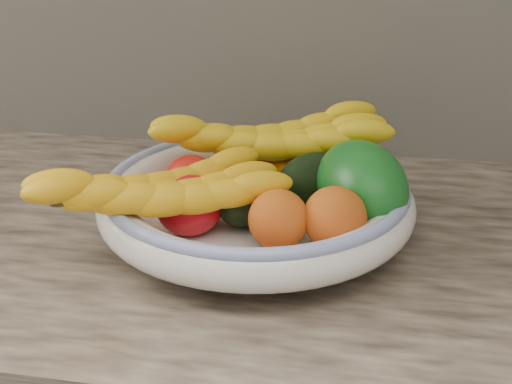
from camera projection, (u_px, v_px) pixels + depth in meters
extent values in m
cube|color=tan|center=(259.00, 242.00, 0.93)|extent=(2.44, 0.66, 0.04)
cylinder|color=white|center=(256.00, 230.00, 0.90)|extent=(0.13, 0.13, 0.02)
cylinder|color=white|center=(256.00, 220.00, 0.89)|extent=(0.32, 0.32, 0.01)
torus|color=white|center=(256.00, 201.00, 0.88)|extent=(0.39, 0.39, 0.05)
torus|color=#3A4EA5|center=(256.00, 185.00, 0.87)|extent=(0.37, 0.37, 0.02)
ellipsoid|color=orange|center=(252.00, 163.00, 0.98)|extent=(0.07, 0.07, 0.05)
ellipsoid|color=orange|center=(285.00, 169.00, 0.96)|extent=(0.05, 0.05, 0.05)
ellipsoid|color=red|center=(191.00, 179.00, 0.91)|extent=(0.08, 0.08, 0.06)
ellipsoid|color=red|center=(189.00, 205.00, 0.84)|extent=(0.11, 0.11, 0.07)
ellipsoid|color=black|center=(246.00, 196.00, 0.86)|extent=(0.08, 0.11, 0.07)
ellipsoid|color=black|center=(313.00, 179.00, 0.90)|extent=(0.12, 0.12, 0.07)
ellipsoid|color=#0F5516|center=(361.00, 186.00, 0.85)|extent=(0.18, 0.19, 0.13)
ellipsoid|color=orange|center=(278.00, 219.00, 0.79)|extent=(0.09, 0.09, 0.07)
ellipsoid|color=orange|center=(335.00, 218.00, 0.79)|extent=(0.09, 0.09, 0.07)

